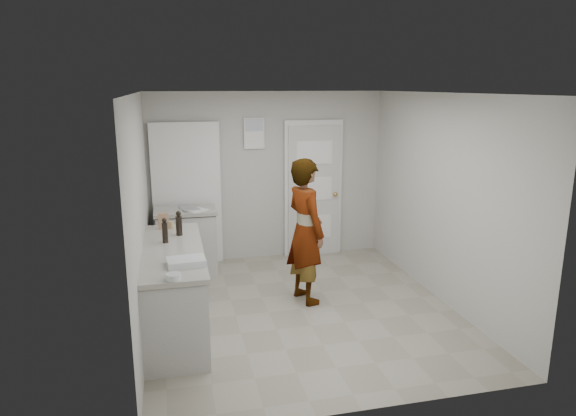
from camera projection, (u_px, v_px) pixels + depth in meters
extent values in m
plane|color=gray|center=(301.00, 309.00, 6.08)|extent=(4.00, 4.00, 0.00)
plane|color=#B5B3AB|center=(268.00, 177.00, 7.68)|extent=(3.50, 0.00, 3.50)
plane|color=#B5B3AB|center=(368.00, 266.00, 3.89)|extent=(3.50, 0.00, 3.50)
plane|color=#B5B3AB|center=(141.00, 215.00, 5.39)|extent=(0.00, 4.00, 4.00)
plane|color=#B5B3AB|center=(442.00, 199.00, 6.17)|extent=(0.00, 4.00, 4.00)
plane|color=silver|center=(302.00, 93.00, 5.49)|extent=(4.00, 4.00, 0.00)
cube|color=silver|center=(314.00, 192.00, 7.82)|extent=(0.80, 0.05, 2.00)
cube|color=white|center=(313.00, 189.00, 7.84)|extent=(0.90, 0.04, 2.10)
sphere|color=#B88A47|center=(335.00, 194.00, 7.86)|extent=(0.07, 0.07, 0.07)
cube|color=white|center=(254.00, 133.00, 7.45)|extent=(0.30, 0.02, 0.45)
cube|color=black|center=(187.00, 196.00, 7.44)|extent=(0.90, 0.05, 2.04)
cube|color=white|center=(187.00, 196.00, 7.40)|extent=(0.98, 0.02, 2.10)
cube|color=silver|center=(174.00, 293.00, 5.46)|extent=(0.60, 1.90, 0.86)
cube|color=black|center=(176.00, 326.00, 5.56)|extent=(0.56, 1.86, 0.08)
cube|color=#B5B1A6|center=(172.00, 251.00, 5.35)|extent=(0.64, 1.96, 0.05)
cube|color=silver|center=(187.00, 243.00, 7.16)|extent=(0.80, 0.55, 0.86)
cube|color=black|center=(188.00, 270.00, 7.26)|extent=(0.75, 0.54, 0.08)
cube|color=#B5B1A6|center=(185.00, 211.00, 7.05)|extent=(0.84, 0.61, 0.05)
imported|color=silver|center=(306.00, 231.00, 6.15)|extent=(0.58, 0.73, 1.76)
cube|color=#8C6346|center=(163.00, 221.00, 6.06)|extent=(0.12, 0.07, 0.19)
cylinder|color=tan|center=(172.00, 225.00, 6.08)|extent=(0.06, 0.06, 0.09)
cylinder|color=black|center=(179.00, 226.00, 5.79)|extent=(0.07, 0.07, 0.22)
sphere|color=black|center=(178.00, 213.00, 5.76)|extent=(0.06, 0.06, 0.06)
cylinder|color=black|center=(165.00, 233.00, 5.52)|extent=(0.06, 0.06, 0.23)
sphere|color=black|center=(164.00, 220.00, 5.49)|extent=(0.05, 0.05, 0.05)
cube|color=silver|center=(186.00, 262.00, 4.86)|extent=(0.37, 0.28, 0.06)
cube|color=white|center=(186.00, 262.00, 4.86)|extent=(0.33, 0.23, 0.05)
cylinder|color=silver|center=(173.00, 277.00, 4.49)|extent=(0.14, 0.14, 0.05)
sphere|color=white|center=(171.00, 277.00, 4.48)|extent=(0.05, 0.05, 0.05)
sphere|color=white|center=(176.00, 276.00, 4.50)|extent=(0.05, 0.05, 0.05)
cube|color=white|center=(194.00, 210.00, 6.99)|extent=(0.41, 0.43, 0.01)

